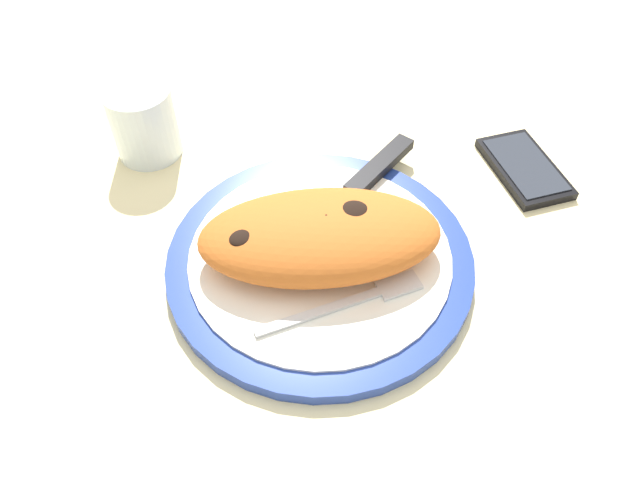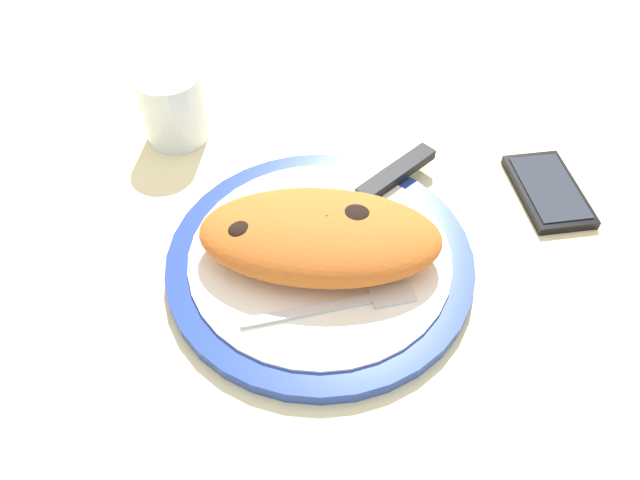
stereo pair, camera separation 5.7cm
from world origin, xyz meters
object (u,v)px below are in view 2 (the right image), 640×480
object	(u,v)px
smartphone	(548,190)
plate	(320,259)
calzone	(324,233)
water_glass	(174,111)
fork	(346,304)
knife	(380,185)

from	to	relation	value
smartphone	plate	bearing A→B (deg)	-169.81
calzone	smartphone	xyz separation A→B (cm)	(26.15, 4.52, -3.78)
smartphone	water_glass	world-z (taller)	water_glass
smartphone	fork	bearing A→B (deg)	-156.30
plate	knife	distance (cm)	11.21
calzone	knife	size ratio (longest dim) A/B	1.24
water_glass	knife	bearing A→B (deg)	-36.63
plate	water_glass	distance (cm)	26.57
calzone	knife	world-z (taller)	calzone
fork	knife	size ratio (longest dim) A/B	0.79
fork	knife	xyz separation A→B (cm)	(7.02, 14.07, 0.31)
plate	smartphone	distance (cm)	27.03
calzone	fork	distance (cm)	7.15
plate	fork	xyz separation A→B (cm)	(1.06, -6.43, 1.10)
calzone	smartphone	size ratio (longest dim) A/B	2.11
plate	smartphone	world-z (taller)	plate
smartphone	calzone	bearing A→B (deg)	-170.20
knife	smartphone	xyz separation A→B (cm)	(18.52, -2.86, -1.68)
knife	water_glass	xyz separation A→B (cm)	(-20.85, 15.50, 1.38)
smartphone	water_glass	distance (cm)	43.54
calzone	knife	xyz separation A→B (cm)	(7.63, 7.37, -2.11)
calzone	smartphone	world-z (taller)	calzone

